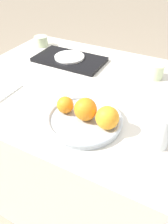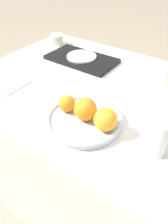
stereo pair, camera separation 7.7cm
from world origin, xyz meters
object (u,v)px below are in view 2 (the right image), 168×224
object	(u,v)px
cup_1	(57,40)
fruit_platter	(84,120)
orange_2	(67,103)
napkin	(11,85)
cup_0	(166,76)
orange_0	(85,109)
water_glass	(159,138)
serving_tray	(82,59)
orange_1	(106,120)
side_plate	(82,56)

from	to	relation	value
cup_1	fruit_platter	bearing A→B (deg)	-42.33
orange_2	napkin	distance (m)	0.34
fruit_platter	cup_1	size ratio (longest dim) A/B	3.43
cup_0	napkin	distance (m)	0.71
orange_0	napkin	bearing A→B (deg)	178.15
water_glass	fruit_platter	bearing A→B (deg)	-176.72
fruit_platter	napkin	distance (m)	0.42
serving_tray	orange_0	bearing A→B (deg)	-53.06
orange_1	orange_2	size ratio (longest dim) A/B	1.28
napkin	side_plate	bearing A→B (deg)	74.45
fruit_platter	napkin	world-z (taller)	fruit_platter
water_glass	side_plate	bearing A→B (deg)	144.82
orange_0	cup_1	bearing A→B (deg)	138.05
fruit_platter	orange_1	distance (m)	0.10
fruit_platter	side_plate	xyz separation A→B (m)	(-0.31, 0.42, 0.01)
cup_1	orange_1	bearing A→B (deg)	-38.38
serving_tray	fruit_platter	bearing A→B (deg)	-53.63
fruit_platter	orange_0	size ratio (longest dim) A/B	3.42
serving_tray	side_plate	distance (m)	0.02
cup_0	napkin	bearing A→B (deg)	-142.67
water_glass	orange_1	bearing A→B (deg)	-174.24
orange_2	cup_0	world-z (taller)	orange_2
fruit_platter	orange_0	distance (m)	0.05
fruit_platter	orange_2	xyz separation A→B (m)	(-0.08, 0.00, 0.04)
side_plate	napkin	bearing A→B (deg)	-105.55
water_glass	cup_0	size ratio (longest dim) A/B	1.55
cup_0	fruit_platter	bearing A→B (deg)	-108.20
serving_tray	cup_0	bearing A→B (deg)	4.02
orange_0	water_glass	bearing A→B (deg)	2.51
side_plate	cup_0	xyz separation A→B (m)	(0.46, 0.03, 0.01)
side_plate	cup_1	size ratio (longest dim) A/B	1.98
orange_2	serving_tray	size ratio (longest dim) A/B	0.17
orange_0	fruit_platter	bearing A→B (deg)	-134.83
orange_1	water_glass	bearing A→B (deg)	5.76
orange_2	water_glass	bearing A→B (deg)	1.87
side_plate	cup_0	size ratio (longest dim) A/B	2.06
fruit_platter	side_plate	size ratio (longest dim) A/B	1.73
fruit_platter	serving_tray	xyz separation A→B (m)	(-0.31, 0.42, -0.00)
cup_0	napkin	xyz separation A→B (m)	(-0.57, -0.43, -0.03)
cup_1	napkin	xyz separation A→B (m)	(0.16, -0.51, -0.03)
cup_0	cup_1	bearing A→B (deg)	174.18
orange_0	orange_2	xyz separation A→B (m)	(-0.08, 0.00, -0.01)
orange_2	cup_0	bearing A→B (deg)	62.93
water_glass	side_plate	size ratio (longest dim) A/B	0.75
water_glass	serving_tray	bearing A→B (deg)	144.82
orange_2	fruit_platter	bearing A→B (deg)	-2.77
orange_1	cup_0	distance (m)	0.46
orange_0	orange_2	bearing A→B (deg)	179.88
orange_0	water_glass	xyz separation A→B (m)	(0.26, 0.01, -0.00)
serving_tray	cup_1	size ratio (longest dim) A/B	4.61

